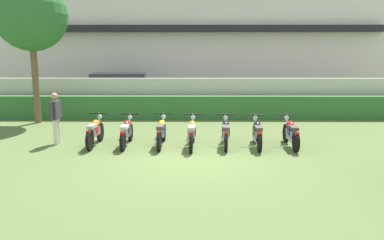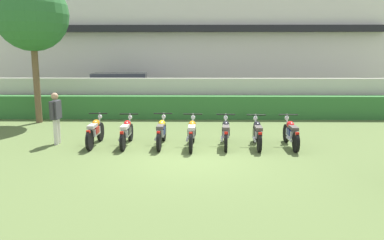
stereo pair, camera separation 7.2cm
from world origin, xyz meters
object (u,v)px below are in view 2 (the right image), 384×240
motorcycle_in_row_1 (127,132)px  motorcycle_in_row_4 (226,132)px  parked_car (123,92)px  motorcycle_in_row_3 (192,133)px  motorcycle_in_row_0 (95,131)px  motorcycle_in_row_6 (291,133)px  motorcycle_in_row_2 (161,132)px  inspector_person (56,114)px  motorcycle_in_row_5 (257,133)px  tree_near_inspector (32,15)px

motorcycle_in_row_1 → motorcycle_in_row_4: size_ratio=1.02×
parked_car → motorcycle_in_row_3: parked_car is taller
motorcycle_in_row_4 → motorcycle_in_row_0: bearing=92.9°
motorcycle_in_row_1 → motorcycle_in_row_6: 5.10m
motorcycle_in_row_2 → inspector_person: inspector_person is taller
motorcycle_in_row_6 → motorcycle_in_row_5: bearing=91.7°
motorcycle_in_row_2 → motorcycle_in_row_6: 4.00m
parked_car → motorcycle_in_row_0: size_ratio=2.51×
motorcycle_in_row_0 → motorcycle_in_row_4: 4.08m
motorcycle_in_row_5 → inspector_person: bearing=89.9°
tree_near_inspector → motorcycle_in_row_2: (5.55, -3.96, -3.93)m
motorcycle_in_row_1 → motorcycle_in_row_4: motorcycle_in_row_4 is taller
tree_near_inspector → motorcycle_in_row_4: size_ratio=3.17×
motorcycle_in_row_0 → motorcycle_in_row_4: motorcycle_in_row_0 is taller
motorcycle_in_row_4 → inspector_person: bearing=91.0°
tree_near_inspector → inspector_person: bearing=-59.8°
motorcycle_in_row_6 → inspector_person: size_ratio=1.13×
motorcycle_in_row_0 → motorcycle_in_row_2: (2.08, -0.01, -0.00)m
tree_near_inspector → motorcycle_in_row_3: bearing=-32.4°
motorcycle_in_row_4 → parked_car: bearing=35.1°
parked_car → motorcycle_in_row_0: parked_car is taller
motorcycle_in_row_3 → inspector_person: inspector_person is taller
parked_car → motorcycle_in_row_2: 8.19m
tree_near_inspector → motorcycle_in_row_4: bearing=-28.1°
motorcycle_in_row_0 → motorcycle_in_row_6: bearing=-91.1°
parked_car → motorcycle_in_row_4: parked_car is taller
parked_car → motorcycle_in_row_4: size_ratio=2.51×
motorcycle_in_row_3 → inspector_person: (-4.31, 0.37, 0.51)m
motorcycle_in_row_1 → motorcycle_in_row_6: bearing=-91.5°
motorcycle_in_row_0 → tree_near_inspector: bearing=41.3°
inspector_person → motorcycle_in_row_3: bearing=-4.9°
motorcycle_in_row_1 → parked_car: bearing=11.7°
parked_car → motorcycle_in_row_0: 7.75m
inspector_person → motorcycle_in_row_5: bearing=-3.0°
motorcycle_in_row_4 → inspector_person: size_ratio=1.13×
parked_car → motorcycle_in_row_5: bearing=-59.2°
parked_car → motorcycle_in_row_0: (0.64, -7.71, -0.48)m
tree_near_inspector → motorcycle_in_row_3: tree_near_inspector is taller
parked_car → motorcycle_in_row_2: (2.72, -7.72, -0.49)m
motorcycle_in_row_6 → motorcycle_in_row_2: bearing=89.2°
motorcycle_in_row_3 → parked_car: bearing=27.1°
parked_car → motorcycle_in_row_6: 10.33m
motorcycle_in_row_5 → motorcycle_in_row_6: 1.04m
motorcycle_in_row_6 → inspector_person: inspector_person is taller
motorcycle_in_row_0 → motorcycle_in_row_1: motorcycle_in_row_0 is taller
parked_car → motorcycle_in_row_1: size_ratio=2.47×
motorcycle_in_row_5 → inspector_person: 6.35m
motorcycle_in_row_4 → motorcycle_in_row_6: motorcycle_in_row_6 is taller
motorcycle_in_row_2 → motorcycle_in_row_4: motorcycle_in_row_2 is taller
parked_car → motorcycle_in_row_5: parked_car is taller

